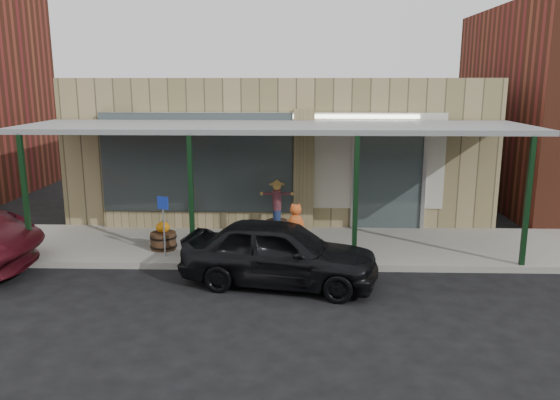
{
  "coord_description": "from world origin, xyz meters",
  "views": [
    {
      "loc": [
        0.53,
        -9.48,
        4.14
      ],
      "look_at": [
        0.14,
        2.6,
        1.48
      ],
      "focal_mm": 35.0,
      "sensor_mm": 36.0,
      "label": 1
    }
  ],
  "objects_px": {
    "barrel_scarecrow": "(277,216)",
    "handicap_sign": "(163,218)",
    "barrel_pumpkin": "(163,239)",
    "parked_sedan": "(280,252)"
  },
  "relations": [
    {
      "from": "handicap_sign",
      "to": "barrel_scarecrow",
      "type": "bearing_deg",
      "value": 60.52
    },
    {
      "from": "barrel_pumpkin",
      "to": "barrel_scarecrow",
      "type": "bearing_deg",
      "value": 26.99
    },
    {
      "from": "barrel_scarecrow",
      "to": "barrel_pumpkin",
      "type": "xyz_separation_m",
      "value": [
        -2.69,
        -1.37,
        -0.24
      ]
    },
    {
      "from": "barrel_scarecrow",
      "to": "handicap_sign",
      "type": "height_order",
      "value": "barrel_scarecrow"
    },
    {
      "from": "barrel_pumpkin",
      "to": "parked_sedan",
      "type": "height_order",
      "value": "parked_sedan"
    },
    {
      "from": "barrel_scarecrow",
      "to": "parked_sedan",
      "type": "xyz_separation_m",
      "value": [
        0.18,
        -3.23,
        0.04
      ]
    },
    {
      "from": "barrel_pumpkin",
      "to": "parked_sedan",
      "type": "xyz_separation_m",
      "value": [
        2.87,
        -1.86,
        0.28
      ]
    },
    {
      "from": "parked_sedan",
      "to": "barrel_pumpkin",
      "type": "bearing_deg",
      "value": 68.35
    },
    {
      "from": "barrel_pumpkin",
      "to": "handicap_sign",
      "type": "relative_size",
      "value": 0.53
    },
    {
      "from": "barrel_scarecrow",
      "to": "handicap_sign",
      "type": "distance_m",
      "value": 3.2
    }
  ]
}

